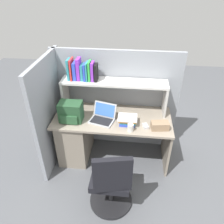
# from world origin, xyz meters

# --- Properties ---
(ground_plane) EXTENTS (8.00, 8.00, 0.00)m
(ground_plane) POSITION_xyz_m (0.00, 0.00, 0.00)
(ground_plane) COLOR #595B60
(desk) EXTENTS (1.60, 0.70, 0.73)m
(desk) POSITION_xyz_m (-0.39, 0.00, 0.40)
(desk) COLOR gray
(desk) RESTS_ON ground_plane
(cubicle_partition_rear) EXTENTS (1.84, 0.05, 1.55)m
(cubicle_partition_rear) POSITION_xyz_m (0.00, 0.38, 0.78)
(cubicle_partition_rear) COLOR gray
(cubicle_partition_rear) RESTS_ON ground_plane
(cubicle_partition_left) EXTENTS (0.05, 1.06, 1.55)m
(cubicle_partition_left) POSITION_xyz_m (-0.85, -0.05, 0.78)
(cubicle_partition_left) COLOR gray
(cubicle_partition_left) RESTS_ON ground_plane
(overhead_hutch) EXTENTS (1.44, 0.28, 0.45)m
(overhead_hutch) POSITION_xyz_m (0.00, 0.20, 1.08)
(overhead_hutch) COLOR beige
(overhead_hutch) RESTS_ON desk
(reference_books_on_shelf) EXTENTS (0.40, 0.18, 0.29)m
(reference_books_on_shelf) POSITION_xyz_m (-0.43, 0.20, 1.31)
(reference_books_on_shelf) COLOR teal
(reference_books_on_shelf) RESTS_ON overhead_hutch
(laptop) EXTENTS (0.37, 0.33, 0.22)m
(laptop) POSITION_xyz_m (-0.12, -0.08, 0.78)
(laptop) COLOR #B7BABF
(laptop) RESTS_ON desk
(backpack) EXTENTS (0.30, 0.22, 0.27)m
(backpack) POSITION_xyz_m (-0.54, -0.13, 0.86)
(backpack) COLOR #264C2D
(backpack) RESTS_ON desk
(computer_mouse) EXTENTS (0.09, 0.12, 0.03)m
(computer_mouse) POSITION_xyz_m (0.45, -0.17, 0.75)
(computer_mouse) COLOR silver
(computer_mouse) RESTS_ON desk
(paper_cup) EXTENTS (0.08, 0.08, 0.10)m
(paper_cup) POSITION_xyz_m (0.26, -0.27, 0.78)
(paper_cup) COLOR white
(paper_cup) RESTS_ON desk
(tissue_box) EXTENTS (0.23, 0.15, 0.10)m
(tissue_box) POSITION_xyz_m (0.62, -0.19, 0.78)
(tissue_box) COLOR #9E7F60
(tissue_box) RESTS_ON desk
(desk_book_stack) EXTENTS (0.25, 0.21, 0.11)m
(desk_book_stack) POSITION_xyz_m (0.21, -0.12, 0.79)
(desk_book_stack) COLOR blue
(desk_book_stack) RESTS_ON desk
(office_chair) EXTENTS (0.52, 0.53, 0.93)m
(office_chair) POSITION_xyz_m (0.08, -0.84, 0.39)
(office_chair) COLOR black
(office_chair) RESTS_ON ground_plane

